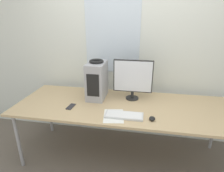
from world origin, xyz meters
name	(u,v)px	position (x,y,z in m)	size (l,w,h in m)	color
wall_back	(129,47)	(0.00, 1.06, 1.35)	(8.00, 0.07, 2.70)	silver
desk	(123,108)	(0.00, 0.47, 0.72)	(2.56, 0.93, 0.76)	tan
pc_tower	(97,80)	(-0.36, 0.64, 0.99)	(0.21, 0.39, 0.46)	#9E9EA3
headphones	(96,61)	(-0.36, 0.64, 1.23)	(0.18, 0.18, 0.03)	black
monitor_main	(133,78)	(0.09, 0.67, 1.04)	(0.48, 0.16, 0.51)	black
keyboard	(124,115)	(0.04, 0.20, 0.77)	(0.40, 0.17, 0.02)	silver
mouse	(152,119)	(0.33, 0.18, 0.77)	(0.06, 0.08, 0.03)	black
cell_phone	(71,107)	(-0.60, 0.30, 0.76)	(0.07, 0.15, 0.01)	#232328
paper_sheet_left	(114,116)	(-0.07, 0.19, 0.76)	(0.25, 0.33, 0.00)	white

